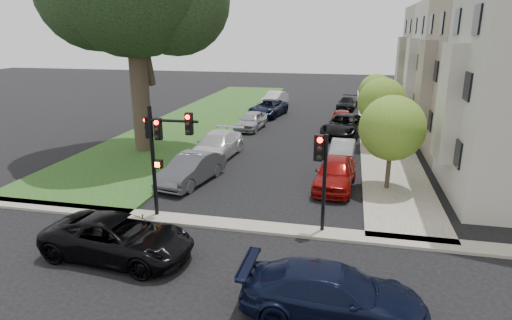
% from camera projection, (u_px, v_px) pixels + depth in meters
% --- Properties ---
extents(ground, '(140.00, 140.00, 0.00)m').
position_uv_depth(ground, '(227.00, 250.00, 15.79)').
color(ground, black).
rests_on(ground, ground).
extents(grass_strip, '(8.00, 44.00, 0.12)m').
position_uv_depth(grass_strip, '(206.00, 117.00, 40.07)').
color(grass_strip, '#1D4114').
rests_on(grass_strip, ground).
extents(sidewalk_right, '(3.50, 44.00, 0.12)m').
position_uv_depth(sidewalk_right, '(380.00, 124.00, 36.82)').
color(sidewalk_right, gray).
rests_on(sidewalk_right, ground).
extents(sidewalk_cross, '(60.00, 1.00, 0.12)m').
position_uv_depth(sidewalk_cross, '(240.00, 225.00, 17.64)').
color(sidewalk_cross, gray).
rests_on(sidewalk_cross, ground).
extents(house_b, '(7.70, 7.55, 15.97)m').
position_uv_depth(house_b, '(495.00, 45.00, 25.71)').
color(house_b, gray).
rests_on(house_b, ground).
extents(house_c, '(7.70, 7.55, 15.97)m').
position_uv_depth(house_c, '(465.00, 42.00, 32.72)').
color(house_c, '#9C9A97').
rests_on(house_c, ground).
extents(house_d, '(7.70, 7.55, 15.97)m').
position_uv_depth(house_d, '(446.00, 40.00, 39.74)').
color(house_d, gray).
rests_on(house_d, ground).
extents(small_tree_a, '(3.21, 3.21, 4.82)m').
position_uv_depth(small_tree_a, '(392.00, 128.00, 20.86)').
color(small_tree_a, '#37261A').
rests_on(small_tree_a, ground).
extents(small_tree_b, '(3.22, 3.22, 4.82)m').
position_uv_depth(small_tree_b, '(382.00, 102.00, 28.67)').
color(small_tree_b, '#37261A').
rests_on(small_tree_b, ground).
extents(small_tree_c, '(2.89, 2.89, 4.34)m').
position_uv_depth(small_tree_c, '(376.00, 91.00, 36.03)').
color(small_tree_c, '#37261A').
rests_on(small_tree_c, ground).
extents(traffic_signal_main, '(2.36, 0.61, 4.85)m').
position_uv_depth(traffic_signal_main, '(161.00, 143.00, 17.62)').
color(traffic_signal_main, black).
rests_on(traffic_signal_main, ground).
extents(traffic_signal_secondary, '(0.54, 0.44, 4.04)m').
position_uv_depth(traffic_signal_secondary, '(321.00, 165.00, 16.37)').
color(traffic_signal_secondary, black).
rests_on(traffic_signal_secondary, ground).
extents(car_cross_near, '(5.57, 2.92, 1.50)m').
position_uv_depth(car_cross_near, '(119.00, 238.00, 15.11)').
color(car_cross_near, black).
rests_on(car_cross_near, ground).
extents(car_cross_far, '(5.22, 2.18, 1.51)m').
position_uv_depth(car_cross_far, '(333.00, 294.00, 11.87)').
color(car_cross_far, black).
rests_on(car_cross_far, ground).
extents(car_parked_0, '(2.27, 4.85, 1.61)m').
position_uv_depth(car_parked_0, '(335.00, 173.00, 21.83)').
color(car_parked_0, maroon).
rests_on(car_parked_0, ground).
extents(car_parked_1, '(1.60, 4.02, 1.30)m').
position_uv_depth(car_parked_1, '(342.00, 151.00, 26.40)').
color(car_parked_1, '#999BA0').
rests_on(car_parked_1, ground).
extents(car_parked_2, '(3.74, 6.20, 1.61)m').
position_uv_depth(car_parked_2, '(344.00, 125.00, 32.92)').
color(car_parked_2, black).
rests_on(car_parked_2, ground).
extents(car_parked_3, '(2.02, 4.30, 1.42)m').
position_uv_depth(car_parked_3, '(342.00, 119.00, 35.88)').
color(car_parked_3, maroon).
rests_on(car_parked_3, ground).
extents(car_parked_4, '(2.28, 4.56, 1.27)m').
position_uv_depth(car_parked_4, '(347.00, 103.00, 44.14)').
color(car_parked_4, black).
rests_on(car_parked_4, ground).
extents(car_parked_5, '(2.52, 4.95, 1.56)m').
position_uv_depth(car_parked_5, '(191.00, 169.00, 22.53)').
color(car_parked_5, '#3F4247').
rests_on(car_parked_5, ground).
extents(car_parked_6, '(2.65, 5.68, 1.61)m').
position_uv_depth(car_parked_6, '(217.00, 145.00, 27.14)').
color(car_parked_6, silver).
rests_on(car_parked_6, ground).
extents(car_parked_7, '(2.16, 4.50, 1.48)m').
position_uv_depth(car_parked_7, '(251.00, 121.00, 34.98)').
color(car_parked_7, '#999BA0').
rests_on(car_parked_7, ground).
extents(car_parked_8, '(3.38, 5.86, 1.54)m').
position_uv_depth(car_parked_8, '(268.00, 108.00, 40.53)').
color(car_parked_8, black).
rests_on(car_parked_8, ground).
extents(car_parked_9, '(2.42, 4.83, 1.52)m').
position_uv_depth(car_parked_9, '(275.00, 99.00, 46.21)').
color(car_parked_9, silver).
rests_on(car_parked_9, ground).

